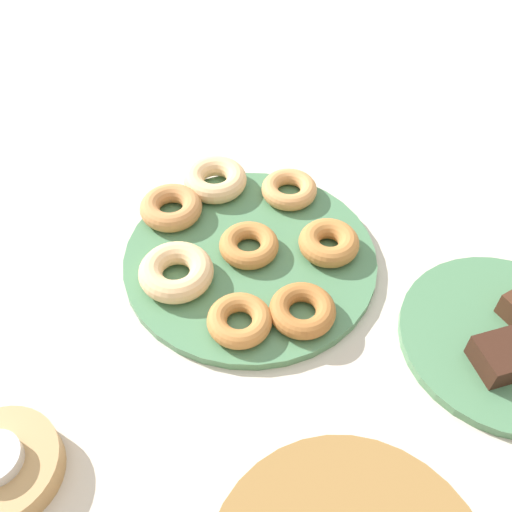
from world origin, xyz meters
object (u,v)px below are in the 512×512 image
object	(u,v)px
donut_7	(176,272)
brownie_far	(502,357)
donut_3	(215,180)
donut_4	(239,320)
donut_0	(251,245)
donut_6	(289,189)
donut_1	(171,208)
donut_2	(329,243)
cake_plate	(505,339)
candle_holder	(2,467)
donut_5	(302,310)
donut_plate	(250,258)

from	to	relation	value
donut_7	brownie_far	bearing A→B (deg)	146.90
donut_3	donut_4	bearing A→B (deg)	84.40
donut_0	donut_3	bearing A→B (deg)	-82.07
donut_3	donut_4	distance (m)	0.25
donut_6	brownie_far	size ratio (longest dim) A/B	1.45
donut_4	brownie_far	xyz separation A→B (m)	(-0.27, 0.12, 0.00)
donut_1	brownie_far	distance (m)	0.46
donut_2	cake_plate	size ratio (longest dim) A/B	0.32
donut_0	donut_1	distance (m)	0.13
donut_4	candle_holder	world-z (taller)	donut_4
donut_6	donut_2	bearing A→B (deg)	99.40
donut_2	candle_holder	distance (m)	0.45
donut_3	donut_5	xyz separation A→B (m)	(-0.05, 0.25, -0.00)
cake_plate	candle_holder	size ratio (longest dim) A/B	2.12
brownie_far	donut_1	bearing A→B (deg)	-46.52
donut_6	donut_4	bearing A→B (deg)	58.90
donut_6	donut_0	bearing A→B (deg)	48.77
donut_7	cake_plate	xyz separation A→B (m)	(-0.36, 0.18, -0.02)
donut_plate	cake_plate	world-z (taller)	same
donut_1	donut_6	world-z (taller)	donut_1
donut_plate	brownie_far	distance (m)	0.32
donut_1	candle_holder	distance (m)	0.38
brownie_far	donut_0	bearing A→B (deg)	-46.56
donut_1	donut_4	xyz separation A→B (m)	(-0.05, 0.21, -0.00)
donut_7	cake_plate	size ratio (longest dim) A/B	0.38
donut_1	candle_holder	xyz separation A→B (m)	(0.22, 0.31, -0.01)
donut_4	donut_5	distance (m)	0.08
donut_plate	donut_0	distance (m)	0.02
donut_2	candle_holder	world-z (taller)	donut_2
donut_2	brownie_far	size ratio (longest dim) A/B	1.45
donut_plate	donut_3	bearing A→B (deg)	-83.65
donut_1	brownie_far	bearing A→B (deg)	133.48
donut_6	cake_plate	bearing A→B (deg)	120.58
candle_holder	donut_3	bearing A→B (deg)	-129.43
donut_2	candle_holder	xyz separation A→B (m)	(0.41, 0.19, -0.01)
brownie_far	donut_6	bearing A→B (deg)	-66.21
donut_3	donut_0	bearing A→B (deg)	97.93
donut_4	cake_plate	distance (m)	0.31
donut_plate	donut_6	world-z (taller)	donut_6
donut_1	donut_3	bearing A→B (deg)	-150.27
donut_1	cake_plate	size ratio (longest dim) A/B	0.35
cake_plate	donut_0	bearing A→B (deg)	-38.90
donut_4	donut_7	bearing A→B (deg)	-56.35
donut_6	donut_1	bearing A→B (deg)	-1.33
donut_6	brownie_far	bearing A→B (deg)	113.79
donut_3	donut_7	xyz separation A→B (m)	(0.08, 0.16, 0.00)
donut_5	cake_plate	xyz separation A→B (m)	(-0.22, 0.09, -0.02)
donut_1	donut_7	bearing A→B (deg)	84.05
donut_1	donut_6	distance (m)	0.17
donut_0	cake_plate	distance (m)	0.33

